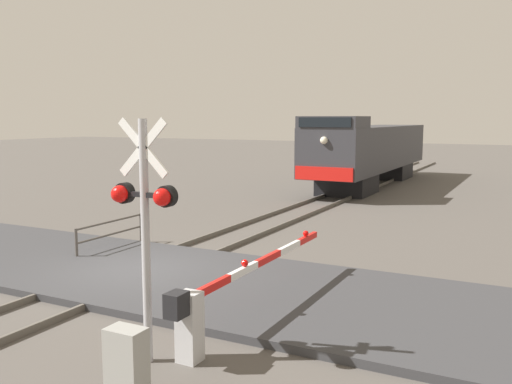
% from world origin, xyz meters
% --- Properties ---
extents(ground_plane, '(160.00, 160.00, 0.00)m').
position_xyz_m(ground_plane, '(0.00, 0.00, 0.00)').
color(ground_plane, '#514C47').
extents(rail_track_left, '(0.08, 80.00, 0.15)m').
position_xyz_m(rail_track_left, '(-0.72, 0.00, 0.07)').
color(rail_track_left, '#59544C').
rests_on(rail_track_left, ground_plane).
extents(rail_track_right, '(0.08, 80.00, 0.15)m').
position_xyz_m(rail_track_right, '(0.72, 0.00, 0.07)').
color(rail_track_right, '#59544C').
rests_on(rail_track_right, ground_plane).
extents(road_surface, '(36.00, 5.26, 0.16)m').
position_xyz_m(road_surface, '(0.00, 0.00, 0.08)').
color(road_surface, '#38383A').
rests_on(road_surface, ground_plane).
extents(locomotive, '(3.01, 16.28, 4.08)m').
position_xyz_m(locomotive, '(0.00, 21.40, 2.11)').
color(locomotive, black).
rests_on(locomotive, ground_plane).
extents(crossing_signal, '(1.18, 0.33, 4.00)m').
position_xyz_m(crossing_signal, '(3.45, -3.97, 2.48)').
color(crossing_signal, '#ADADB2').
rests_on(crossing_signal, ground_plane).
extents(crossing_gate, '(0.36, 6.19, 1.28)m').
position_xyz_m(crossing_gate, '(4.05, -2.79, 0.81)').
color(crossing_gate, silver).
rests_on(crossing_gate, ground_plane).
extents(utility_cabinet, '(0.52, 0.34, 1.27)m').
position_xyz_m(utility_cabinet, '(4.33, -5.51, 0.63)').
color(utility_cabinet, '#999993').
rests_on(utility_cabinet, ground_plane).
extents(guard_railing, '(0.08, 2.87, 0.95)m').
position_xyz_m(guard_railing, '(-2.35, 1.65, 0.63)').
color(guard_railing, '#4C4742').
rests_on(guard_railing, ground_plane).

